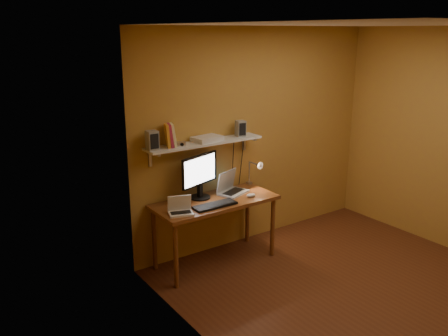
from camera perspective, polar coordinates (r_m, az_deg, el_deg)
room at (r=4.70m, az=16.32°, el=0.16°), size 3.44×3.24×2.64m
desk at (r=5.26m, az=-1.08°, el=-4.76°), size 1.40×0.60×0.75m
wall_shelf at (r=5.21m, az=-2.31°, el=3.02°), size 1.40×0.25×0.21m
monitor at (r=5.21m, az=-2.93°, el=-0.75°), size 0.53×0.29×0.50m
laptop at (r=5.44m, az=0.74°, el=-2.30°), size 0.41×0.35×0.26m
netbook at (r=4.86m, az=-5.29°, el=-4.88°), size 0.29×0.24×0.19m
keyboard at (r=5.04m, az=-1.10°, el=-4.50°), size 0.49×0.16×0.03m
mouse at (r=5.33m, az=3.26°, el=-3.28°), size 0.12×0.08×0.04m
desk_lamp at (r=5.63m, az=3.78°, el=-0.20°), size 0.09×0.23×0.38m
speaker_left at (r=4.87m, az=-8.63°, el=3.30°), size 0.12×0.12×0.20m
speaker_right at (r=5.46m, az=2.00°, el=4.78°), size 0.12×0.12×0.18m
books at (r=4.98m, az=-6.48°, el=3.92°), size 0.17×0.18×0.24m
shelf_camera at (r=4.98m, az=-5.17°, el=2.88°), size 0.10×0.04×0.06m
router at (r=5.23m, az=-2.04°, el=3.55°), size 0.34×0.25×0.05m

